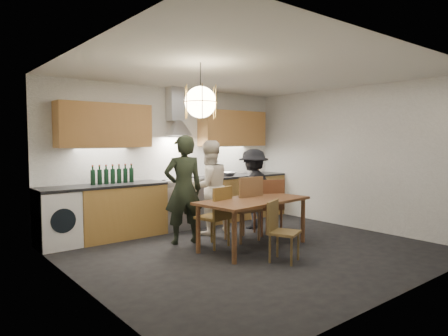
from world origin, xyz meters
TOP-DOWN VIEW (x-y plane):
  - ground at (0.00, 0.00)m, footprint 5.00×5.00m
  - room_shell at (0.00, 0.00)m, footprint 5.02×4.52m
  - counter_run at (0.02, 1.95)m, footprint 5.00×0.62m
  - range_stove at (0.00, 1.94)m, footprint 0.90×0.60m
  - wall_fixtures at (0.00, 2.07)m, footprint 4.30×0.54m
  - pendant_lamp at (-1.00, -0.10)m, footprint 0.43×0.43m
  - dining_table at (0.10, 0.08)m, footprint 1.82×1.05m
  - chair_back_left at (-0.33, 0.42)m, footprint 0.50×0.50m
  - chair_back_mid at (0.25, 0.42)m, footprint 0.48×0.48m
  - chair_back_right at (0.84, 0.47)m, footprint 0.57×0.57m
  - chair_front at (-0.10, -0.63)m, footprint 0.48×0.48m
  - person_left at (-0.58, 0.95)m, footprint 0.71×0.56m
  - person_mid at (0.10, 1.20)m, footprint 0.85×0.70m
  - person_right at (1.02, 1.06)m, footprint 1.03×0.71m
  - mixing_bowl at (1.13, 1.93)m, footprint 0.37×0.37m
  - stock_pot at (1.82, 2.00)m, footprint 0.26×0.26m
  - wine_bottles at (-1.28, 2.02)m, footprint 0.75×0.08m

SIDE VIEW (x-z plane):
  - ground at x=0.00m, z-range 0.00..0.00m
  - range_stove at x=0.00m, z-range -0.02..0.90m
  - counter_run at x=0.02m, z-range 0.00..0.90m
  - chair_front at x=-0.10m, z-range 0.06..0.87m
  - chair_back_left at x=-0.33m, z-range 0.07..0.99m
  - chair_back_right at x=0.84m, z-range 0.07..1.03m
  - chair_back_mid at x=0.25m, z-range 0.08..1.12m
  - dining_table at x=0.10m, z-range 0.28..1.01m
  - person_right at x=1.02m, z-range 0.00..1.46m
  - person_mid at x=0.10m, z-range 0.00..1.61m
  - person_left at x=-0.58m, z-range 0.00..1.70m
  - mixing_bowl at x=1.13m, z-range 0.90..0.98m
  - stock_pot at x=1.82m, z-range 0.90..1.04m
  - wine_bottles at x=-1.28m, z-range 0.90..1.22m
  - room_shell at x=0.00m, z-range 0.40..3.01m
  - wall_fixtures at x=0.00m, z-range 1.32..2.42m
  - pendant_lamp at x=-1.00m, z-range 1.75..2.45m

